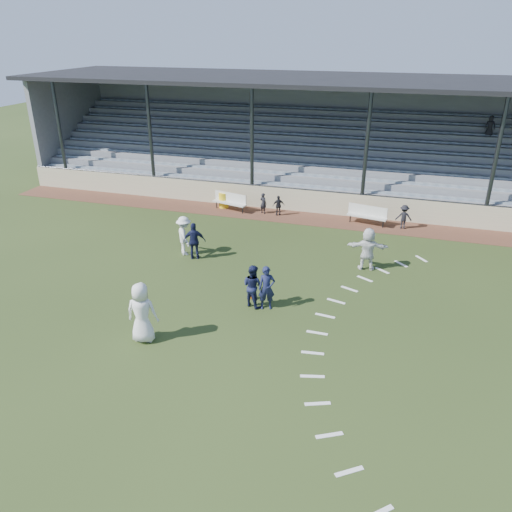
{
  "coord_description": "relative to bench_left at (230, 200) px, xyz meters",
  "views": [
    {
      "loc": [
        4.93,
        -13.77,
        9.09
      ],
      "look_at": [
        0.0,
        2.5,
        1.3
      ],
      "focal_mm": 35.0,
      "sensor_mm": 36.0,
      "label": 1
    }
  ],
  "objects": [
    {
      "name": "cinder_track",
      "position": [
        3.92,
        -0.08,
        -0.57
      ],
      "size": [
        34.0,
        2.0,
        0.02
      ],
      "primitive_type": "cube",
      "color": "#522E21",
      "rests_on": "ground"
    },
    {
      "name": "player_white_wing",
      "position": [
        0.06,
        -6.07,
        0.29
      ],
      "size": [
        1.21,
        1.29,
        1.75
      ],
      "primitive_type": "imported",
      "rotation": [
        0.0,
        0.0,
        2.25
      ],
      "color": "silver",
      "rests_on": "ground"
    },
    {
      "name": "sub_left_near",
      "position": [
        1.87,
        0.04,
        -0.01
      ],
      "size": [
        0.48,
        0.4,
        1.11
      ],
      "primitive_type": "imported",
      "rotation": [
        0.0,
        0.0,
        2.74
      ],
      "color": "black",
      "rests_on": "cinder_track"
    },
    {
      "name": "grandstand",
      "position": [
        3.93,
        5.68,
        1.62
      ],
      "size": [
        34.6,
        9.0,
        6.61
      ],
      "color": "gray",
      "rests_on": "ground"
    },
    {
      "name": "player_navy_mid",
      "position": [
        4.22,
        -9.47,
        0.21
      ],
      "size": [
        0.94,
        0.85,
        1.59
      ],
      "primitive_type": "imported",
      "rotation": [
        0.0,
        0.0,
        2.76
      ],
      "color": "#151A3C",
      "rests_on": "ground"
    },
    {
      "name": "sub_left_far",
      "position": [
        2.74,
        -0.06,
        -0.03
      ],
      "size": [
        0.68,
        0.49,
        1.08
      ],
      "primitive_type": "imported",
      "rotation": [
        0.0,
        0.0,
        3.56
      ],
      "color": "black",
      "rests_on": "cinder_track"
    },
    {
      "name": "player_white_back",
      "position": [
        7.83,
        -5.25,
        0.32
      ],
      "size": [
        1.72,
        0.74,
        1.8
      ],
      "primitive_type": "imported",
      "rotation": [
        0.0,
        0.0,
        3.27
      ],
      "color": "silver",
      "rests_on": "ground"
    },
    {
      "name": "bench_right",
      "position": [
        7.35,
        -0.02,
        0.0
      ],
      "size": [
        2.04,
        0.85,
        0.95
      ],
      "rotation": [
        0.0,
        0.0,
        -0.2
      ],
      "color": "silver",
      "rests_on": "cinder_track"
    },
    {
      "name": "football",
      "position": [
        4.08,
        -9.03,
        -0.47
      ],
      "size": [
        0.23,
        0.23,
        0.23
      ],
      "primitive_type": "sphere",
      "color": "#EE5C0E",
      "rests_on": "ground"
    },
    {
      "name": "player_white_lead",
      "position": [
        1.56,
        -12.56,
        0.42
      ],
      "size": [
        1.07,
        0.79,
        2.01
      ],
      "primitive_type": "imported",
      "rotation": [
        0.0,
        0.0,
        3.3
      ],
      "color": "silver",
      "rests_on": "ground"
    },
    {
      "name": "sub_right",
      "position": [
        9.12,
        -0.1,
        0.04
      ],
      "size": [
        0.81,
        0.51,
        1.21
      ],
      "primitive_type": "imported",
      "rotation": [
        0.0,
        0.0,
        3.22
      ],
      "color": "black",
      "rests_on": "cinder_track"
    },
    {
      "name": "ground",
      "position": [
        3.92,
        -10.58,
        -0.58
      ],
      "size": [
        90.0,
        90.0,
        0.0
      ],
      "primitive_type": "plane",
      "color": "#293917",
      "rests_on": "ground"
    },
    {
      "name": "trash_bin",
      "position": [
        -0.49,
        0.31,
        -0.14
      ],
      "size": [
        0.52,
        0.52,
        0.84
      ],
      "primitive_type": "cylinder",
      "color": "yellow",
      "rests_on": "cinder_track"
    },
    {
      "name": "player_navy_wing",
      "position": [
        0.65,
        -6.36,
        0.23
      ],
      "size": [
        1.03,
        0.69,
        1.63
      ],
      "primitive_type": "imported",
      "rotation": [
        0.0,
        0.0,
        3.48
      ],
      "color": "#151A3C",
      "rests_on": "ground"
    },
    {
      "name": "player_navy_lead",
      "position": [
        4.75,
        -9.52,
        0.22
      ],
      "size": [
        0.69,
        0.57,
        1.61
      ],
      "primitive_type": "imported",
      "rotation": [
        0.0,
        0.0,
        0.37
      ],
      "color": "#151A3C",
      "rests_on": "ground"
    },
    {
      "name": "retaining_wall",
      "position": [
        3.92,
        0.97,
        0.02
      ],
      "size": [
        34.0,
        0.18,
        1.2
      ],
      "primitive_type": "cube",
      "color": "#C3B996",
      "rests_on": "ground"
    },
    {
      "name": "penalty_arc",
      "position": [
        8.05,
        -10.58,
        -0.58
      ],
      "size": [
        3.89,
        14.63,
        0.01
      ],
      "color": "white",
      "rests_on": "ground"
    },
    {
      "name": "bench_left",
      "position": [
        0.0,
        0.0,
        0.0
      ],
      "size": [
        2.04,
        0.94,
        0.95
      ],
      "rotation": [
        0.0,
        0.0,
        -0.25
      ],
      "color": "silver",
      "rests_on": "cinder_track"
    }
  ]
}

